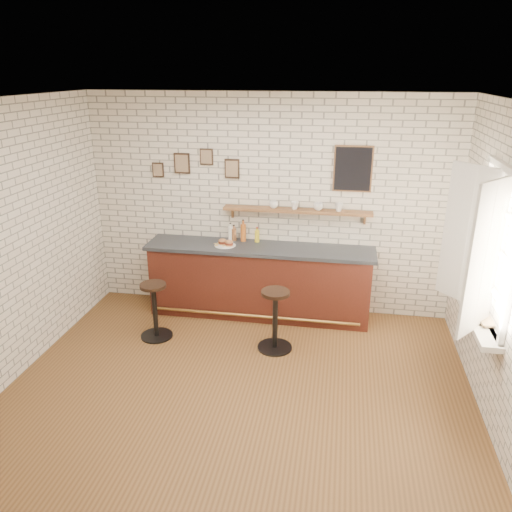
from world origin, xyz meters
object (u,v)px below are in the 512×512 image
object	(u,v)px
bitters_bottle_amber	(243,232)
book_lower	(479,321)
bar_counter	(259,281)
bitters_bottle_white	(231,233)
sandwich_plate	(225,245)
shelf_cup_a	(274,205)
bar_stool_left	(155,309)
shelf_cup_b	(295,205)
bar_stool_right	(275,318)
ciabatta_sandwich	(226,242)
book_upper	(479,320)
condiment_bottle_yellow	(257,236)
shelf_cup_d	(339,207)
bitters_bottle_brown	(234,234)
shelf_cup_c	(318,207)

from	to	relation	value
bitters_bottle_amber	book_lower	distance (m)	3.26
bar_counter	bitters_bottle_white	bearing A→B (deg)	156.81
sandwich_plate	shelf_cup_a	size ratio (longest dim) A/B	2.31
bar_stool_left	shelf_cup_b	xyz separation A→B (m)	(1.65, 1.07, 1.15)
shelf_cup_a	shelf_cup_b	distance (m)	0.28
bar_stool_right	ciabatta_sandwich	bearing A→B (deg)	133.59
bitters_bottle_white	bar_stool_right	xyz separation A→B (m)	(0.79, -1.08, -0.70)
bitters_bottle_white	book_upper	world-z (taller)	bitters_bottle_white
bar_stool_right	shelf_cup_b	distance (m)	1.57
bar_stool_right	shelf_cup_a	xyz separation A→B (m)	(-0.19, 1.09, 1.13)
bar_counter	ciabatta_sandwich	distance (m)	0.72
condiment_bottle_yellow	bar_stool_left	xyz separation A→B (m)	(-1.14, -1.06, -0.70)
bitters_bottle_amber	bar_counter	bearing A→B (deg)	-35.99
bitters_bottle_amber	shelf_cup_a	xyz separation A→B (m)	(0.42, 0.01, 0.41)
bar_stool_left	bar_stool_right	distance (m)	1.55
bitters_bottle_amber	shelf_cup_a	distance (m)	0.59
shelf_cup_b	book_lower	size ratio (longest dim) A/B	0.46
book_upper	bitters_bottle_white	bearing A→B (deg)	143.92
ciabatta_sandwich	bar_stool_left	xyz separation A→B (m)	(-0.75, -0.82, -0.66)
sandwich_plate	shelf_cup_d	world-z (taller)	shelf_cup_d
bitters_bottle_brown	bitters_bottle_amber	world-z (taller)	bitters_bottle_amber
bitters_bottle_amber	shelf_cup_c	xyz separation A→B (m)	(1.02, 0.01, 0.41)
ciabatta_sandwich	bar_counter	bearing A→B (deg)	5.63
bitters_bottle_amber	shelf_cup_a	world-z (taller)	shelf_cup_a
bitters_bottle_amber	book_lower	xyz separation A→B (m)	(2.72, -1.78, -0.19)
bar_counter	shelf_cup_c	bearing A→B (deg)	14.88
condiment_bottle_yellow	shelf_cup_d	size ratio (longest dim) A/B	1.88
bar_counter	bitters_bottle_amber	world-z (taller)	bitters_bottle_amber
shelf_cup_c	shelf_cup_d	bearing A→B (deg)	-90.40
bitters_bottle_amber	shelf_cup_b	bearing A→B (deg)	0.93
bitters_bottle_brown	bitters_bottle_amber	xyz separation A→B (m)	(0.13, 0.00, 0.03)
book_lower	bitters_bottle_white	bearing A→B (deg)	141.09
shelf_cup_c	shelf_cup_d	distance (m)	0.27
bar_counter	book_lower	xyz separation A→B (m)	(2.46, -1.59, 0.43)
bar_stool_right	book_upper	xyz separation A→B (m)	(2.11, -0.73, 0.54)
book_lower	shelf_cup_b	bearing A→B (deg)	130.98
bar_stool_right	book_lower	size ratio (longest dim) A/B	3.21
ciabatta_sandwich	bar_stool_left	bearing A→B (deg)	-132.38
bitters_bottle_amber	shelf_cup_d	world-z (taller)	shelf_cup_d
sandwich_plate	book_upper	world-z (taller)	sandwich_plate
sandwich_plate	bitters_bottle_brown	size ratio (longest dim) A/B	1.24
shelf_cup_b	bar_stool_left	bearing A→B (deg)	150.43
shelf_cup_c	book_lower	bearing A→B (deg)	-136.98
shelf_cup_b	ciabatta_sandwich	bearing A→B (deg)	132.80
bitters_bottle_brown	shelf_cup_b	bearing A→B (deg)	0.79
bitters_bottle_amber	bar_stool_right	xyz separation A→B (m)	(0.61, -1.08, -0.72)
ciabatta_sandwich	shelf_cup_a	world-z (taller)	shelf_cup_a
bar_counter	shelf_cup_c	xyz separation A→B (m)	(0.76, 0.20, 1.04)
bar_stool_left	shelf_cup_b	world-z (taller)	shelf_cup_b
bar_stool_left	shelf_cup_d	world-z (taller)	shelf_cup_d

